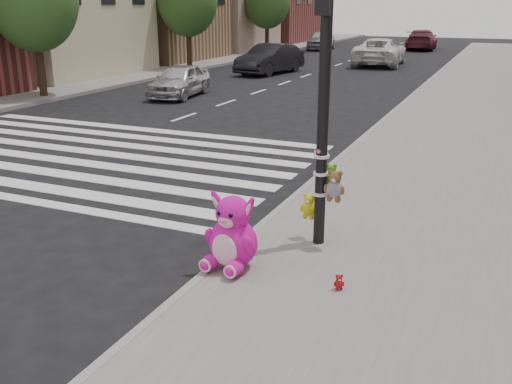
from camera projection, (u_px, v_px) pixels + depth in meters
The scene contains 15 objects.
ground at pixel (97, 269), 7.81m from camera, with size 120.00×120.00×0.00m, color black.
sidewalk_near at pixel (506, 143), 14.58m from camera, with size 7.00×80.00×0.14m, color slate.
sidewalk_far at pixel (133, 70), 30.31m from camera, with size 6.00×80.00×0.14m, color slate.
curb_edge at pixel (372, 131), 15.89m from camera, with size 0.12×80.00×0.15m, color gray.
crosswalk at pixel (85, 151), 14.04m from camera, with size 11.00×6.00×0.01m, color silver, non-canonical shape.
signal_pole at pixel (324, 135), 7.84m from camera, with size 0.71×0.48×4.00m.
tree_far_b at pixel (187, 0), 30.05m from camera, with size 3.20×3.20×5.44m.
tree_far_c at pixel (267, 1), 39.62m from camera, with size 3.20×3.20×5.44m.
pink_bunny at pixel (232, 237), 7.44m from camera, with size 0.73×0.79×1.04m.
red_teddy at pixel (339, 282), 6.92m from camera, with size 0.14×0.10×0.20m, color #AD111A, non-canonical shape.
car_silver_far at pixel (179, 81), 22.07m from camera, with size 1.47×3.65×1.24m, color silver.
car_dark_far at pixel (270, 59), 29.29m from camera, with size 1.58×4.54×1.50m, color black.
car_white_near at pixel (380, 52), 33.27m from camera, with size 2.58×5.60×1.56m, color silver.
car_maroon_near at pixel (422, 40), 44.54m from camera, with size 2.15×5.28×1.53m, color #591929.
car_silver_deep at pixel (321, 40), 44.56m from camera, with size 1.79×4.45×1.52m, color #A7A7AC.
Camera 1 is at (4.84, -5.61, 3.46)m, focal length 40.00 mm.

